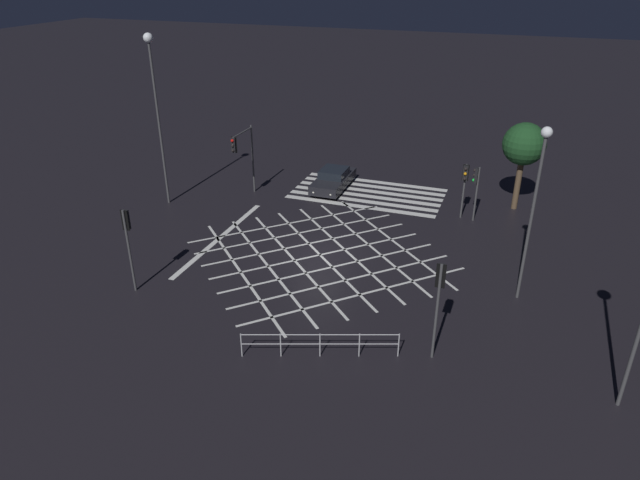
# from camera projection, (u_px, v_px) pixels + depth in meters

# --- Properties ---
(ground_plane) EXTENTS (200.00, 200.00, 0.00)m
(ground_plane) POSITION_uv_depth(u_px,v_px,m) (320.00, 255.00, 29.65)
(ground_plane) COLOR black
(road_markings) EXTENTS (14.57, 18.92, 0.01)m
(road_markings) POSITION_uv_depth(u_px,v_px,m) (343.00, 218.00, 33.79)
(road_markings) COLOR silver
(road_markings) RESTS_ON ground_plane
(traffic_light_nw_cross) EXTENTS (0.36, 0.39, 4.10)m
(traffic_light_nw_cross) POSITION_uv_depth(u_px,v_px,m) (439.00, 291.00, 20.87)
(traffic_light_nw_cross) COLOR #424244
(traffic_light_nw_cross) RESTS_ON ground_plane
(traffic_light_sw_cross) EXTENTS (0.36, 0.39, 3.32)m
(traffic_light_sw_cross) POSITION_uv_depth(u_px,v_px,m) (465.00, 180.00, 32.77)
(traffic_light_sw_cross) COLOR #424244
(traffic_light_sw_cross) RESTS_ON ground_plane
(traffic_light_sw_main) EXTENTS (0.39, 0.36, 3.28)m
(traffic_light_sw_main) POSITION_uv_depth(u_px,v_px,m) (476.00, 183.00, 32.53)
(traffic_light_sw_main) COLOR #424244
(traffic_light_sw_main) RESTS_ON ground_plane
(traffic_light_se_cross) EXTENTS (0.36, 2.68, 4.45)m
(traffic_light_se_cross) POSITION_uv_depth(u_px,v_px,m) (242.00, 149.00, 35.10)
(traffic_light_se_cross) COLOR #424244
(traffic_light_se_cross) RESTS_ON ground_plane
(traffic_light_ne_cross) EXTENTS (0.36, 0.39, 4.05)m
(traffic_light_ne_cross) POSITION_uv_depth(u_px,v_px,m) (128.00, 233.00, 25.31)
(traffic_light_ne_cross) COLOR #424244
(traffic_light_ne_cross) RESTS_ON ground_plane
(street_lamp_east) EXTENTS (0.55, 0.55, 10.16)m
(street_lamp_east) POSITION_uv_depth(u_px,v_px,m) (154.00, 87.00, 32.77)
(street_lamp_east) COLOR #424244
(street_lamp_east) RESTS_ON ground_plane
(street_lamp_far) EXTENTS (0.46, 0.46, 7.91)m
(street_lamp_far) POSITION_uv_depth(u_px,v_px,m) (537.00, 188.00, 23.60)
(street_lamp_far) COLOR #424244
(street_lamp_far) RESTS_ON ground_plane
(street_tree_near) EXTENTS (2.51, 2.51, 5.34)m
(street_tree_near) POSITION_uv_depth(u_px,v_px,m) (524.00, 145.00, 33.36)
(street_tree_near) COLOR brown
(street_tree_near) RESTS_ON ground_plane
(waiting_car) EXTENTS (1.86, 4.53, 1.32)m
(waiting_car) POSITION_uv_depth(u_px,v_px,m) (333.00, 179.00, 37.92)
(waiting_car) COLOR black
(waiting_car) RESTS_ON ground_plane
(pedestrian_railing) EXTENTS (5.74, 2.12, 1.05)m
(pedestrian_railing) POSITION_uv_depth(u_px,v_px,m) (320.00, 342.00, 21.84)
(pedestrian_railing) COLOR #B7B7BC
(pedestrian_railing) RESTS_ON ground_plane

